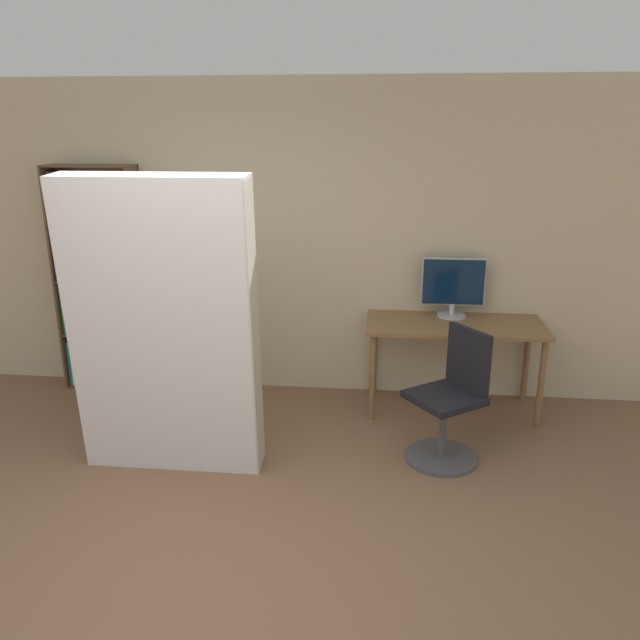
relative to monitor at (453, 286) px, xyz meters
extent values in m
plane|color=brown|center=(-1.44, -2.70, -1.03)|extent=(16.00, 16.00, 0.00)
cube|color=#C6B793|center=(-1.44, 0.17, 0.32)|extent=(8.00, 0.06, 2.70)
cube|color=brown|center=(0.02, -0.19, -0.28)|extent=(1.44, 0.66, 0.03)
cylinder|color=brown|center=(-0.65, -0.46, -0.66)|extent=(0.05, 0.05, 0.74)
cylinder|color=brown|center=(0.68, -0.46, -0.66)|extent=(0.05, 0.05, 0.74)
cylinder|color=brown|center=(-0.65, 0.08, -0.66)|extent=(0.05, 0.05, 0.74)
cylinder|color=brown|center=(0.68, 0.08, -0.66)|extent=(0.05, 0.05, 0.74)
cylinder|color=#B7B7BC|center=(0.00, 0.00, -0.26)|extent=(0.24, 0.24, 0.02)
cylinder|color=#B7B7BC|center=(0.00, 0.00, -0.20)|extent=(0.04, 0.04, 0.09)
cube|color=#B7B7BC|center=(0.00, 0.00, 0.03)|extent=(0.53, 0.02, 0.40)
cube|color=#0A1E38|center=(0.00, 0.00, 0.03)|extent=(0.50, 0.03, 0.38)
cylinder|color=#4C4C51|center=(-0.13, -1.06, -1.02)|extent=(0.52, 0.52, 0.03)
cylinder|color=#4C4C51|center=(-0.13, -1.06, -0.79)|extent=(0.05, 0.05, 0.43)
cube|color=black|center=(-0.13, -1.06, -0.55)|extent=(0.62, 0.62, 0.05)
cube|color=black|center=(0.03, -0.94, -0.30)|extent=(0.27, 0.34, 0.45)
cube|color=brown|center=(-3.45, 0.01, -0.03)|extent=(0.02, 0.27, 2.00)
cube|color=brown|center=(-2.71, 0.01, -0.03)|extent=(0.02, 0.27, 2.00)
cube|color=brown|center=(-3.08, 0.13, -0.03)|extent=(0.76, 0.02, 2.00)
cube|color=brown|center=(-3.08, 0.01, -1.02)|extent=(0.73, 0.23, 0.02)
cube|color=brown|center=(-3.08, 0.01, -0.53)|extent=(0.73, 0.23, 0.02)
cube|color=brown|center=(-3.08, 0.01, -0.03)|extent=(0.73, 0.23, 0.02)
cube|color=brown|center=(-3.08, 0.01, 0.46)|extent=(0.73, 0.23, 0.02)
cube|color=brown|center=(-3.08, 0.01, 0.96)|extent=(0.73, 0.23, 0.02)
cube|color=teal|center=(-3.42, 0.00, -0.81)|extent=(0.03, 0.17, 0.41)
cube|color=silver|center=(-3.38, -0.03, -0.81)|extent=(0.02, 0.13, 0.40)
cube|color=orange|center=(-3.36, -0.02, -0.83)|extent=(0.02, 0.18, 0.37)
cube|color=silver|center=(-3.32, -0.02, -0.85)|extent=(0.03, 0.15, 0.33)
cube|color=orange|center=(-3.29, -0.01, -0.86)|extent=(0.03, 0.16, 0.30)
cube|color=brown|center=(-3.25, 0.02, -0.84)|extent=(0.03, 0.13, 0.35)
cube|color=orange|center=(-3.20, 0.00, -0.87)|extent=(0.03, 0.17, 0.29)
cube|color=red|center=(-3.17, -0.04, -0.84)|extent=(0.03, 0.13, 0.35)
cube|color=#287A38|center=(-3.41, -0.02, -0.31)|extent=(0.03, 0.13, 0.41)
cube|color=brown|center=(-3.37, 0.00, -0.34)|extent=(0.04, 0.17, 0.35)
cube|color=silver|center=(-3.32, 0.03, -0.32)|extent=(0.04, 0.14, 0.40)
cube|color=red|center=(-3.28, 0.03, -0.37)|extent=(0.03, 0.13, 0.30)
cube|color=#232328|center=(-3.25, 0.03, -0.37)|extent=(0.02, 0.13, 0.29)
cube|color=#232328|center=(-3.41, -0.02, 0.15)|extent=(0.03, 0.17, 0.35)
cube|color=#7A2D84|center=(-3.38, 0.03, 0.16)|extent=(0.04, 0.14, 0.36)
cube|color=#1E4C9E|center=(-3.34, 0.03, 0.16)|extent=(0.02, 0.14, 0.36)
cube|color=gold|center=(-3.31, 0.03, 0.19)|extent=(0.03, 0.15, 0.42)
cube|color=#232328|center=(-3.28, -0.02, 0.15)|extent=(0.02, 0.16, 0.34)
cube|color=brown|center=(-3.42, 0.03, 0.69)|extent=(0.03, 0.15, 0.44)
cube|color=#232328|center=(-3.37, 0.00, 0.68)|extent=(0.04, 0.18, 0.41)
cube|color=#7A2D84|center=(-3.33, -0.03, 0.63)|extent=(0.03, 0.13, 0.31)
cube|color=gold|center=(-3.28, 0.02, 0.69)|extent=(0.04, 0.14, 0.43)
cube|color=#1E4C9E|center=(-3.25, 0.03, 0.63)|extent=(0.02, 0.19, 0.32)
cube|color=#7A2D84|center=(-3.22, -0.01, 0.63)|extent=(0.02, 0.19, 0.32)
cube|color=orange|center=(-3.19, 0.03, 0.62)|extent=(0.03, 0.17, 0.30)
cube|color=silver|center=(-2.01, -1.36, -0.01)|extent=(1.23, 0.38, 2.03)
cube|color=beige|center=(-1.40, -1.36, -0.01)|extent=(0.01, 0.39, 1.99)
camera|label=1|loc=(-0.58, -5.14, 1.26)|focal=35.00mm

